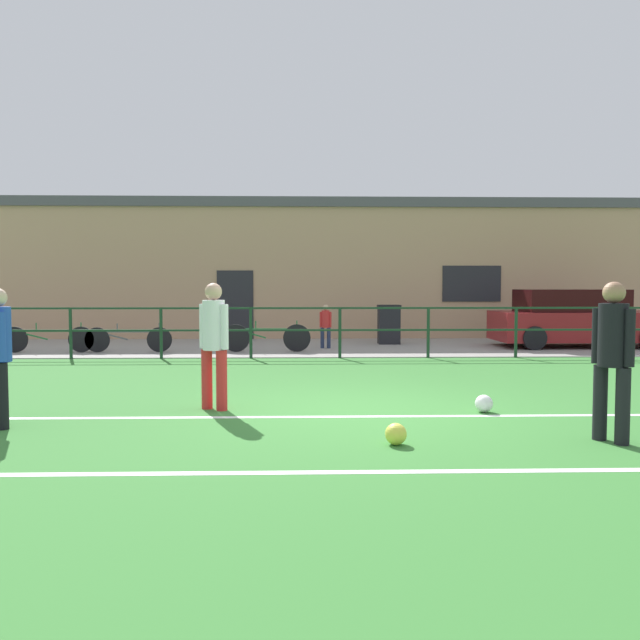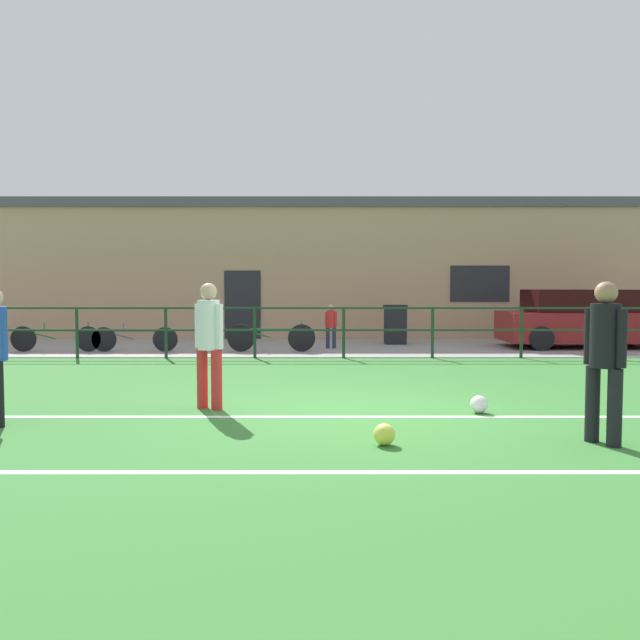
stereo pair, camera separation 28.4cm
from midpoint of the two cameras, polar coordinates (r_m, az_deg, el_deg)
ground at (r=8.02m, az=4.87°, el=-8.62°), size 60.00×44.00×0.04m
field_line_touchline at (r=7.74m, az=5.05°, el=-8.89°), size 36.00×0.11×0.00m
field_line_hash at (r=5.53m, az=7.20°, el=-13.78°), size 36.00×0.11×0.00m
pavement_strip at (r=16.41m, az=2.35°, el=-2.49°), size 48.00×5.00×0.02m
perimeter_fence at (r=13.86m, az=2.78°, el=-0.46°), size 36.07×0.07×1.15m
clubhouse_facade at (r=20.04m, az=1.93°, el=4.71°), size 28.00×2.56×4.33m
player_goalkeeper at (r=6.95m, az=25.87°, el=-2.70°), size 0.29×0.40×1.66m
player_winger at (r=8.17m, az=-9.25°, el=-1.63°), size 0.40×0.29×1.65m
soccer_ball_match at (r=6.40m, az=7.24°, el=-10.45°), size 0.22×0.22×0.22m
soccer_ball_spare at (r=8.19m, az=15.44°, el=-7.52°), size 0.23×0.23×0.23m
spectator_child at (r=15.89m, az=1.52°, el=-0.32°), size 0.31×0.20×1.13m
parked_car_red at (r=17.62m, az=23.65°, el=0.02°), size 4.36×1.86×1.51m
bicycle_parked_0 at (r=15.11m, az=-4.01°, el=-1.61°), size 2.15×0.04×0.76m
bicycle_parked_1 at (r=15.70m, az=-16.28°, el=-1.67°), size 2.10×0.04×0.71m
bicycle_parked_3 at (r=16.35m, az=-22.78°, el=-1.57°), size 2.21×0.04×0.73m
trash_bin_0 at (r=17.24m, az=7.42°, el=-0.39°), size 0.62×0.53×1.08m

